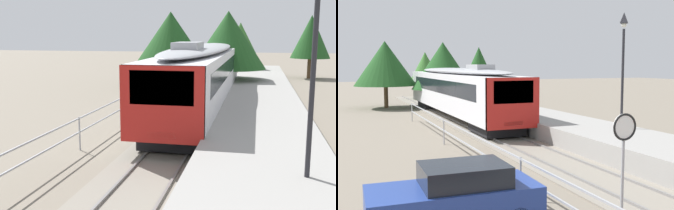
{
  "view_description": "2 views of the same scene",
  "coord_description": "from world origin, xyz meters",
  "views": [
    {
      "loc": [
        3.0,
        7.47,
        4.25
      ],
      "look_at": [
        0.0,
        21.1,
        1.8
      ],
      "focal_mm": 43.69,
      "sensor_mm": 36.0,
      "label": 1
    },
    {
      "loc": [
        -8.09,
        1.47,
        3.86
      ],
      "look_at": [
        0.0,
        21.1,
        1.8
      ],
      "focal_mm": 44.39,
      "sensor_mm": 36.0,
      "label": 2
    }
  ],
  "objects": [
    {
      "name": "tree_distant_centre",
      "position": [
        -3.9,
        39.87,
        3.98
      ],
      "size": [
        5.49,
        5.49,
        5.97
      ],
      "color": "brown",
      "rests_on": "ground"
    },
    {
      "name": "carpark_fence",
      "position": [
        -3.3,
        12.0,
        0.91
      ],
      "size": [
        0.06,
        36.06,
        1.25
      ],
      "color": "#9EA0A5",
      "rests_on": "ground"
    },
    {
      "name": "tree_behind_carpark",
      "position": [
        1.26,
        47.81,
        3.49
      ],
      "size": [
        3.74,
        3.74,
        5.28
      ],
      "color": "brown",
      "rests_on": "ground"
    },
    {
      "name": "ground_plane",
      "position": [
        -3.0,
        22.0,
        0.0
      ],
      "size": [
        160.0,
        160.0,
        0.0
      ],
      "primitive_type": "plane",
      "color": "slate"
    },
    {
      "name": "parked_hatchback_blue",
      "position": [
        -5.54,
        10.74,
        0.79
      ],
      "size": [
        4.04,
        1.85,
        1.53
      ],
      "color": "navy",
      "rests_on": "ground"
    },
    {
      "name": "commuter_train",
      "position": [
        0.0,
        30.14,
        2.15
      ],
      "size": [
        2.82,
        20.31,
        3.74
      ],
      "color": "silver",
      "rests_on": "track_rails"
    },
    {
      "name": "tree_distant_left",
      "position": [
        7.8,
        48.49,
        3.93
      ],
      "size": [
        3.66,
        3.66,
        5.97
      ],
      "color": "brown",
      "rests_on": "ground"
    },
    {
      "name": "tree_behind_station_far",
      "position": [
        0.81,
        37.73,
        3.78
      ],
      "size": [
        5.54,
        5.54,
        5.86
      ],
      "color": "brown",
      "rests_on": "ground"
    },
    {
      "name": "speed_limit_sign",
      "position": [
        -2.25,
        8.82,
        2.12
      ],
      "size": [
        0.61,
        0.1,
        2.81
      ],
      "color": "#9EA0A5",
      "rests_on": "ground"
    },
    {
      "name": "station_platform",
      "position": [
        3.25,
        22.0,
        0.45
      ],
      "size": [
        3.9,
        60.0,
        0.9
      ],
      "primitive_type": "cube",
      "color": "#999691",
      "rests_on": "ground"
    },
    {
      "name": "platform_lamp_mid_platform",
      "position": [
        4.23,
        17.2,
        4.62
      ],
      "size": [
        0.34,
        0.34,
        5.35
      ],
      "color": "#232328",
      "rests_on": "station_platform"
    },
    {
      "name": "track_rails",
      "position": [
        0.0,
        22.0,
        0.03
      ],
      "size": [
        3.2,
        60.0,
        0.14
      ],
      "color": "gray",
      "rests_on": "ground"
    }
  ]
}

